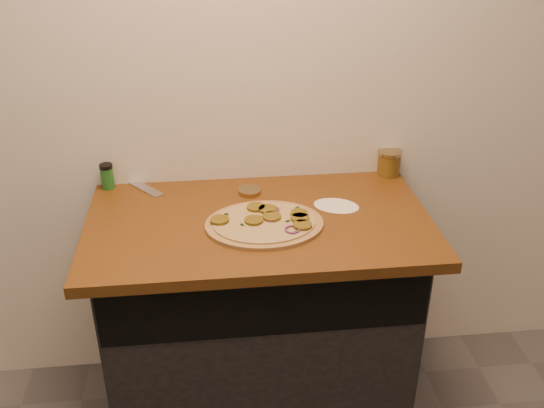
{
  "coord_description": "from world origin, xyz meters",
  "views": [
    {
      "loc": [
        -0.16,
        -0.41,
        1.94
      ],
      "look_at": [
        0.05,
        1.43,
        0.95
      ],
      "focal_mm": 40.0,
      "sensor_mm": 36.0,
      "label": 1
    }
  ],
  "objects": [
    {
      "name": "salsa_jar",
      "position": [
        0.55,
        1.72,
        0.95
      ],
      "size": [
        0.09,
        0.09,
        0.1
      ],
      "color": "maroon",
      "rests_on": "countertop"
    },
    {
      "name": "chefs_knife",
      "position": [
        -0.47,
        1.77,
        0.91
      ],
      "size": [
        0.22,
        0.26,
        0.02
      ],
      "color": "#B7BAC1",
      "rests_on": "countertop"
    },
    {
      "name": "countertop",
      "position": [
        0.0,
        1.42,
        0.88
      ],
      "size": [
        1.2,
        0.7,
        0.04
      ],
      "primitive_type": "cube",
      "color": "brown",
      "rests_on": "cabinet"
    },
    {
      "name": "pizza",
      "position": [
        0.02,
        1.37,
        0.91
      ],
      "size": [
        0.4,
        0.4,
        0.03
      ],
      "color": "tan",
      "rests_on": "countertop"
    },
    {
      "name": "flour_spill",
      "position": [
        0.29,
        1.48,
        0.9
      ],
      "size": [
        0.22,
        0.22,
        0.0
      ],
      "primitive_type": "cylinder",
      "rotation": [
        0.0,
        0.0,
        -0.41
      ],
      "color": "silver",
      "rests_on": "countertop"
    },
    {
      "name": "mason_jar_lid",
      "position": [
        -0.02,
        1.61,
        0.91
      ],
      "size": [
        0.11,
        0.11,
        0.02
      ],
      "primitive_type": "cylinder",
      "rotation": [
        0.0,
        0.0,
        0.32
      ],
      "color": "#978358",
      "rests_on": "countertop"
    },
    {
      "name": "room_shell",
      "position": [
        0.0,
        0.0,
        1.7
      ],
      "size": [
        4.02,
        3.52,
        2.71
      ],
      "color": "silver",
      "rests_on": "ground"
    },
    {
      "name": "spice_shaker",
      "position": [
        -0.55,
        1.72,
        0.95
      ],
      "size": [
        0.05,
        0.05,
        0.1
      ],
      "color": "#1F6423",
      "rests_on": "countertop"
    },
    {
      "name": "cabinet",
      "position": [
        0.0,
        1.45,
        0.43
      ],
      "size": [
        1.1,
        0.6,
        0.86
      ],
      "primitive_type": "cube",
      "color": "black",
      "rests_on": "ground"
    }
  ]
}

